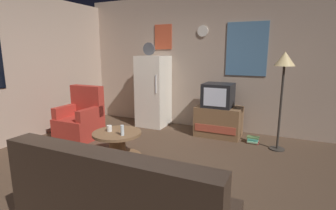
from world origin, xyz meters
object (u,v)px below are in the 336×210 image
(mug_ceramic_white, at_px, (109,128))
(tv_stand, at_px, (218,121))
(book_stack, at_px, (253,140))
(armchair, at_px, (81,120))
(fridge, at_px, (153,91))
(coffee_table, at_px, (117,146))
(crt_tv, at_px, (218,95))
(standing_lamp, at_px, (284,67))
(wine_glass, at_px, (122,130))

(mug_ceramic_white, bearing_deg, tv_stand, 55.49)
(book_stack, bearing_deg, armchair, -160.42)
(tv_stand, height_order, mug_ceramic_white, tv_stand)
(fridge, height_order, tv_stand, fridge)
(coffee_table, xyz_separation_m, armchair, (-1.21, 0.54, 0.13))
(crt_tv, bearing_deg, book_stack, -12.17)
(tv_stand, distance_m, book_stack, 0.72)
(fridge, distance_m, crt_tv, 1.45)
(tv_stand, bearing_deg, coffee_table, -121.99)
(armchair, bearing_deg, fridge, 58.35)
(standing_lamp, distance_m, wine_glass, 2.65)
(standing_lamp, xyz_separation_m, mug_ceramic_white, (-2.28, -1.45, -0.89))
(standing_lamp, xyz_separation_m, armchair, (-3.36, -0.90, -1.02))
(fridge, relative_size, coffee_table, 2.46)
(crt_tv, bearing_deg, mug_ceramic_white, -123.96)
(fridge, bearing_deg, crt_tv, -5.21)
(tv_stand, distance_m, mug_ceramic_white, 2.14)
(wine_glass, relative_size, mug_ceramic_white, 1.67)
(tv_stand, distance_m, crt_tv, 0.50)
(crt_tv, xyz_separation_m, standing_lamp, (1.09, -0.30, 0.57))
(wine_glass, bearing_deg, coffee_table, 150.18)
(standing_lamp, bearing_deg, fridge, 170.29)
(standing_lamp, distance_m, coffee_table, 2.83)
(tv_stand, distance_m, armchair, 2.59)
(fridge, bearing_deg, standing_lamp, -9.71)
(standing_lamp, bearing_deg, mug_ceramic_white, -147.47)
(mug_ceramic_white, bearing_deg, crt_tv, 56.04)
(book_stack, bearing_deg, coffee_table, -137.76)
(crt_tv, height_order, coffee_table, crt_tv)
(standing_lamp, bearing_deg, book_stack, 159.15)
(tv_stand, height_order, standing_lamp, standing_lamp)
(tv_stand, xyz_separation_m, mug_ceramic_white, (-1.21, -1.76, 0.18))
(mug_ceramic_white, relative_size, armchair, 0.09)
(standing_lamp, height_order, book_stack, standing_lamp)
(standing_lamp, height_order, coffee_table, standing_lamp)
(crt_tv, distance_m, book_stack, 1.02)
(wine_glass, distance_m, mug_ceramic_white, 0.30)
(coffee_table, bearing_deg, armchair, 156.06)
(fridge, bearing_deg, book_stack, -7.48)
(tv_stand, bearing_deg, crt_tv, -177.83)
(mug_ceramic_white, bearing_deg, coffee_table, 8.21)
(fridge, relative_size, crt_tv, 3.28)
(coffee_table, height_order, book_stack, coffee_table)
(crt_tv, relative_size, armchair, 0.56)
(standing_lamp, bearing_deg, tv_stand, 164.13)
(crt_tv, height_order, standing_lamp, standing_lamp)
(wine_glass, xyz_separation_m, book_stack, (1.59, 1.68, -0.44))
(standing_lamp, relative_size, armchair, 1.66)
(fridge, distance_m, tv_stand, 1.55)
(standing_lamp, bearing_deg, armchair, -165.06)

